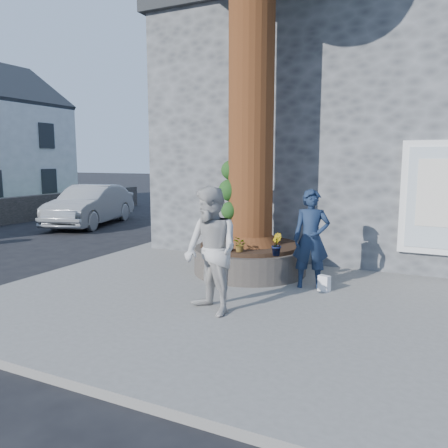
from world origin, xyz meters
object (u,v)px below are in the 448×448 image
at_px(woman, 211,251).
at_px(car_silver, 91,205).
at_px(planter, 250,258).
at_px(man, 311,239).

relative_size(woman, car_silver, 0.42).
bearing_deg(planter, man, -20.67).
height_order(man, car_silver, man).
distance_m(woman, car_silver, 10.98).
height_order(man, woman, woman).
xyz_separation_m(man, car_silver, (-9.60, 4.83, -0.27)).
bearing_deg(woman, planter, 127.45).
bearing_deg(car_silver, woman, -53.53).
xyz_separation_m(man, woman, (-1.00, -2.00, 0.07)).
bearing_deg(planter, car_silver, 152.31).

